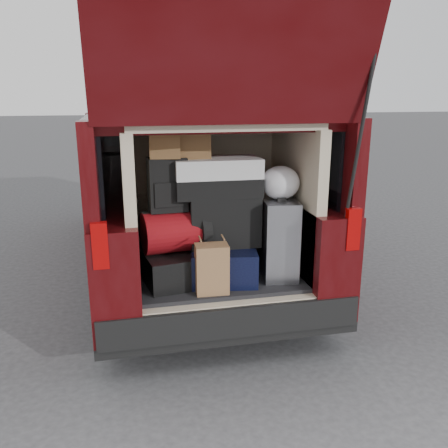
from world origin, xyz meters
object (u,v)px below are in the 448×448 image
(black_hardshell, at_px, (171,265))
(kraft_bag, at_px, (212,269))
(navy_hardshell, at_px, (223,261))
(backpack, at_px, (167,185))
(red_duffel, at_px, (175,231))
(twotone_duffel, at_px, (217,177))
(black_soft_case, at_px, (223,220))
(silver_roller, at_px, (278,238))

(black_hardshell, distance_m, kraft_bag, 0.41)
(navy_hardshell, relative_size, backpack, 1.50)
(black_hardshell, xyz_separation_m, navy_hardshell, (0.40, -0.02, 0.01))
(red_duffel, relative_size, twotone_duffel, 0.75)
(red_duffel, distance_m, black_soft_case, 0.38)
(silver_roller, height_order, red_duffel, silver_roller)
(navy_hardshell, height_order, kraft_bag, kraft_bag)
(navy_hardshell, relative_size, kraft_bag, 1.64)
(black_hardshell, distance_m, navy_hardshell, 0.40)
(backpack, relative_size, twotone_duffel, 0.62)
(black_hardshell, bearing_deg, black_soft_case, -8.71)
(navy_hardshell, bearing_deg, red_duffel, -171.09)
(navy_hardshell, height_order, black_soft_case, black_soft_case)
(black_hardshell, height_order, backpack, backpack)
(black_soft_case, bearing_deg, backpack, -177.41)
(black_soft_case, xyz_separation_m, backpack, (-0.42, -0.01, 0.30))
(black_hardshell, relative_size, navy_hardshell, 0.99)
(black_hardshell, height_order, kraft_bag, kraft_bag)
(black_soft_case, height_order, backpack, backpack)
(twotone_duffel, bearing_deg, black_soft_case, -10.00)
(red_duffel, bearing_deg, kraft_bag, -60.65)
(navy_hardshell, xyz_separation_m, backpack, (-0.41, 0.02, 0.62))
(navy_hardshell, relative_size, silver_roller, 0.97)
(red_duffel, height_order, black_soft_case, black_soft_case)
(red_duffel, bearing_deg, navy_hardshell, -8.35)
(silver_roller, relative_size, black_soft_case, 1.15)
(navy_hardshell, bearing_deg, kraft_bag, -107.58)
(black_hardshell, relative_size, red_duffel, 1.22)
(black_hardshell, distance_m, red_duffel, 0.28)
(black_hardshell, bearing_deg, red_duffel, -43.49)
(silver_roller, distance_m, kraft_bag, 0.62)
(silver_roller, bearing_deg, twotone_duffel, 174.28)
(red_duffel, height_order, twotone_duffel, twotone_duffel)
(navy_hardshell, xyz_separation_m, red_duffel, (-0.37, 0.00, 0.26))
(silver_roller, xyz_separation_m, kraft_bag, (-0.57, -0.22, -0.13))
(kraft_bag, bearing_deg, twotone_duffel, 74.37)
(black_soft_case, height_order, twotone_duffel, twotone_duffel)
(navy_hardshell, relative_size, twotone_duffel, 0.93)
(kraft_bag, relative_size, red_duffel, 0.75)
(twotone_duffel, bearing_deg, black_hardshell, -176.92)
(kraft_bag, height_order, black_soft_case, black_soft_case)
(black_hardshell, height_order, black_soft_case, black_soft_case)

